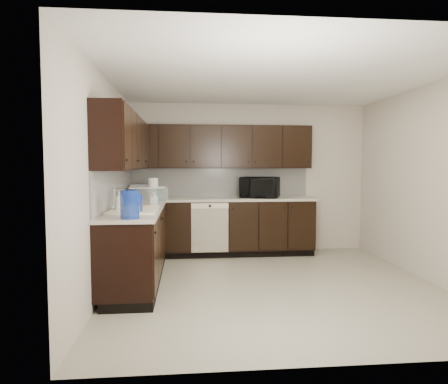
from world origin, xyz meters
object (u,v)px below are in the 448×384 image
Objects in this scene: microwave at (260,187)px; storage_bin at (148,194)px; toaster_oven at (143,191)px; blue_pitcher at (130,204)px; sink at (134,216)px.

storage_bin is (-1.78, -0.32, -0.07)m from microwave.
toaster_oven is 2.42m from blue_pitcher.
blue_pitcher is at bearing -77.46° from toaster_oven.
storage_bin is 1.75× the size of blue_pitcher.
toaster_oven is 1.26× the size of blue_pitcher.
toaster_oven is at bearing -161.06° from microwave.
storage_bin is 2.05m from blue_pitcher.
storage_bin is (0.11, -0.37, -0.02)m from toaster_oven.
sink reaches higher than toaster_oven.
microwave reaches higher than storage_bin.
blue_pitcher reaches higher than sink.
storage_bin is at bearing 74.49° from blue_pitcher.
sink is 2.49m from microwave.
microwave is 1.70× the size of toaster_oven.
sink is at bearing 78.52° from blue_pitcher.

